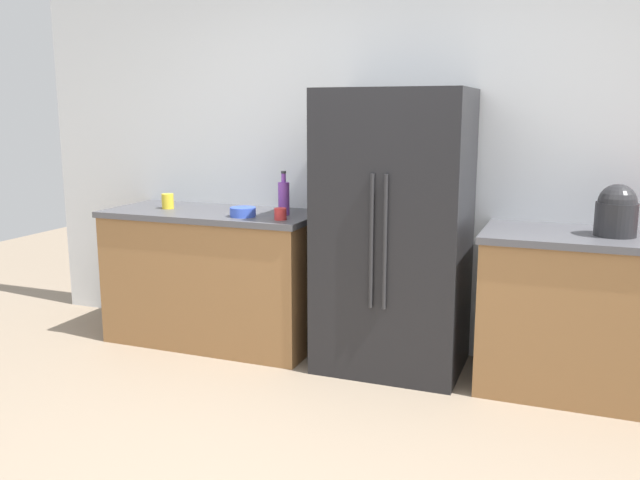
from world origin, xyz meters
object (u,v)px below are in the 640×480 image
bowl_a (243,212)px  cup_b (168,201)px  bottle_a (284,197)px  cup_a (280,214)px  refrigerator (394,232)px  rice_cooker (617,211)px

bowl_a → cup_b: bearing=168.9°
bottle_a → cup_a: bottle_a is taller
refrigerator → bowl_a: (-0.97, -0.13, 0.09)m
refrigerator → bottle_a: refrigerator is taller
refrigerator → cup_b: (-1.63, -0.01, 0.11)m
rice_cooker → bowl_a: (-2.22, -0.13, -0.11)m
bottle_a → bowl_a: size_ratio=1.73×
cup_a → cup_b: bearing=170.4°
refrigerator → cup_b: 1.64m
bottle_a → cup_b: bearing=-177.7°
rice_cooker → cup_a: (-1.94, -0.16, -0.10)m
cup_a → cup_b: (-0.94, 0.16, 0.02)m
cup_b → bowl_a: bearing=-11.1°
bottle_a → bowl_a: 0.29m
refrigerator → rice_cooker: size_ratio=6.06×
rice_cooker → bowl_a: 2.23m
rice_cooker → bowl_a: bearing=-176.6°
refrigerator → cup_a: bearing=-166.6°
refrigerator → bottle_a: bearing=177.7°
rice_cooker → cup_a: rice_cooker is taller
cup_a → bowl_a: (-0.28, 0.03, -0.01)m
refrigerator → rice_cooker: (1.25, -0.00, 0.20)m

